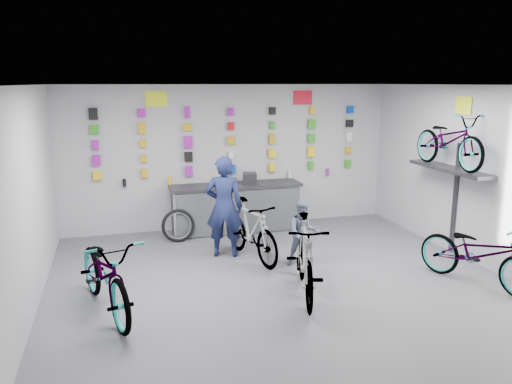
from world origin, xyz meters
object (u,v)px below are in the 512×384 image
object	(u,v)px
bike_center	(305,258)
bike_right	(480,253)
bike_left	(105,273)
counter	(236,208)
customer	(303,233)
bike_service	(251,230)
clerk	(224,207)

from	to	relation	value
bike_center	bike_right	bearing A→B (deg)	8.22
bike_left	bike_center	size ratio (longest dim) A/B	1.09
bike_left	bike_center	bearing A→B (deg)	-20.52
counter	bike_right	size ratio (longest dim) A/B	1.38
counter	customer	size ratio (longest dim) A/B	2.41
customer	bike_service	bearing A→B (deg)	157.90
counter	bike_left	bearing A→B (deg)	-129.03
clerk	customer	size ratio (longest dim) A/B	1.61
customer	bike_left	bearing A→B (deg)	-153.08
counter	customer	world-z (taller)	customer
bike_right	bike_service	size ratio (longest dim) A/B	1.10
counter	bike_center	size ratio (longest dim) A/B	1.40
bike_right	customer	bearing A→B (deg)	122.18
bike_left	bike_right	size ratio (longest dim) A/B	1.08
bike_left	customer	bearing A→B (deg)	0.91
bike_service	customer	world-z (taller)	customer
bike_center	bike_right	size ratio (longest dim) A/B	0.99
bike_center	customer	size ratio (longest dim) A/B	1.72
bike_right	clerk	bearing A→B (deg)	122.24
clerk	customer	distance (m)	1.47
bike_left	bike_right	bearing A→B (deg)	-22.15
clerk	bike_center	bearing A→B (deg)	127.22
counter	clerk	bearing A→B (deg)	-111.65
counter	bike_service	world-z (taller)	bike_service
counter	bike_service	xyz separation A→B (m)	(-0.15, -1.73, 0.04)
bike_left	bike_center	distance (m)	2.77
counter	bike_right	world-z (taller)	bike_right
bike_center	bike_service	distance (m)	1.71
customer	bike_right	bearing A→B (deg)	-24.60
bike_left	customer	size ratio (longest dim) A/B	1.87
counter	clerk	xyz separation A→B (m)	(-0.56, -1.40, 0.41)
bike_right	bike_center	bearing A→B (deg)	148.98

